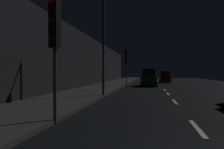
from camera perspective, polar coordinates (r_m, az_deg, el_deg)
The scene contains 9 objects.
ground at distance 28.73m, azimuth 13.13°, elevation -3.05°, with size 26.27×84.00×0.02m, color black.
sidewalk_left at distance 29.19m, azimuth -0.61°, elevation -2.81°, with size 4.40×84.00×0.15m, color #33302D.
building_facade_left at distance 26.42m, azimuth -7.60°, elevation 3.61°, with size 0.80×63.00×6.40m, color black.
lane_centerline at distance 23.22m, azimuth 13.84°, elevation -3.87°, with size 0.16×36.31×0.01m.
traffic_light_near_left at distance 7.70m, azimuth -15.24°, elevation 11.59°, with size 0.34×0.47×4.54m.
traffic_light_far_left at distance 28.85m, azimuth 3.88°, elevation 3.99°, with size 0.35×0.48×4.85m.
streetlamp_overhead at distance 15.77m, azimuth -0.84°, elevation 13.87°, with size 1.70×0.44×8.36m.
car_approaching_headlights at distance 27.89m, azimuth 9.89°, elevation -1.01°, with size 2.07×4.48×2.26m.
car_distant_taillights at distance 37.98m, azimuth 14.06°, elevation -0.79°, with size 1.82×3.93×1.98m.
Camera 1 is at (-1.50, -4.13, 1.79)m, focal length 33.94 mm.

